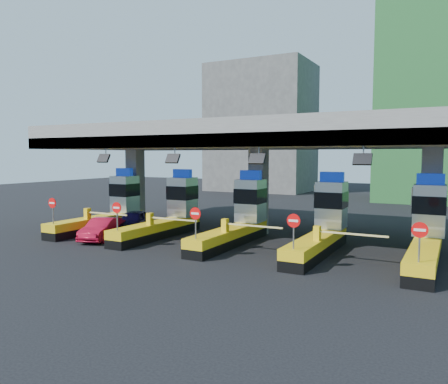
% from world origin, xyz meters
% --- Properties ---
extents(ground, '(120.00, 120.00, 0.00)m').
position_xyz_m(ground, '(0.00, 0.00, 0.00)').
color(ground, black).
rests_on(ground, ground).
extents(toll_canopy, '(28.00, 12.09, 7.00)m').
position_xyz_m(toll_canopy, '(0.00, 2.87, 6.13)').
color(toll_canopy, slate).
rests_on(toll_canopy, ground).
extents(toll_lane_far_left, '(4.43, 8.00, 4.16)m').
position_xyz_m(toll_lane_far_left, '(-10.00, 0.28, 1.40)').
color(toll_lane_far_left, black).
rests_on(toll_lane_far_left, ground).
extents(toll_lane_left, '(4.43, 8.00, 4.16)m').
position_xyz_m(toll_lane_left, '(-5.00, 0.28, 1.40)').
color(toll_lane_left, black).
rests_on(toll_lane_left, ground).
extents(toll_lane_center, '(4.43, 8.00, 4.16)m').
position_xyz_m(toll_lane_center, '(0.00, 0.28, 1.40)').
color(toll_lane_center, black).
rests_on(toll_lane_center, ground).
extents(toll_lane_right, '(4.43, 8.00, 4.16)m').
position_xyz_m(toll_lane_right, '(5.00, 0.28, 1.40)').
color(toll_lane_right, black).
rests_on(toll_lane_right, ground).
extents(toll_lane_far_right, '(4.43, 8.00, 4.16)m').
position_xyz_m(toll_lane_far_right, '(10.00, 0.28, 1.40)').
color(toll_lane_far_right, black).
rests_on(toll_lane_far_right, ground).
extents(bg_building_concrete, '(14.00, 10.00, 18.00)m').
position_xyz_m(bg_building_concrete, '(-14.00, 36.00, 9.00)').
color(bg_building_concrete, '#4C4C49').
rests_on(bg_building_concrete, ground).
extents(van, '(3.12, 4.49, 1.42)m').
position_xyz_m(van, '(-7.68, -0.09, 0.71)').
color(van, black).
rests_on(van, ground).
extents(red_car, '(2.54, 4.17, 1.30)m').
position_xyz_m(red_car, '(-7.59, -3.05, 0.65)').
color(red_car, '#A50C26').
rests_on(red_car, ground).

